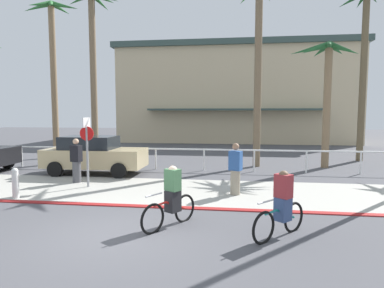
# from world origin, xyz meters

# --- Properties ---
(ground_plane) EXTENTS (80.00, 80.00, 0.00)m
(ground_plane) POSITION_xyz_m (0.00, 10.00, 0.00)
(ground_plane) COLOR #4C4C51
(sidewalk_strip) EXTENTS (44.00, 4.00, 0.02)m
(sidewalk_strip) POSITION_xyz_m (0.00, 4.20, 0.01)
(sidewalk_strip) COLOR #ADAAA0
(sidewalk_strip) RESTS_ON ground
(curb_paint) EXTENTS (44.00, 0.24, 0.03)m
(curb_paint) POSITION_xyz_m (0.00, 2.20, 0.01)
(curb_paint) COLOR maroon
(curb_paint) RESTS_ON ground
(building_backdrop) EXTENTS (21.97, 11.50, 8.99)m
(building_backdrop) POSITION_xyz_m (2.54, 27.04, 4.51)
(building_backdrop) COLOR beige
(building_backdrop) RESTS_ON ground
(rail_fence) EXTENTS (21.10, 0.08, 1.04)m
(rail_fence) POSITION_xyz_m (0.00, 8.50, 0.84)
(rail_fence) COLOR white
(rail_fence) RESTS_ON ground
(stop_sign_bike_lane) EXTENTS (0.52, 0.56, 2.56)m
(stop_sign_bike_lane) POSITION_xyz_m (-2.71, 4.40, 1.68)
(stop_sign_bike_lane) COLOR gray
(stop_sign_bike_lane) RESTS_ON ground
(bollard_2) EXTENTS (0.20, 0.20, 1.00)m
(bollard_2) POSITION_xyz_m (-4.26, 2.52, 0.52)
(bollard_2) COLOR white
(bollard_2) RESTS_ON ground
(palm_tree_1) EXTENTS (3.51, 2.88, 9.28)m
(palm_tree_1) POSITION_xyz_m (-8.24, 11.92, 6.51)
(palm_tree_1) COLOR #846B4C
(palm_tree_1) RESTS_ON ground
(palm_tree_2) EXTENTS (3.29, 3.37, 9.40)m
(palm_tree_2) POSITION_xyz_m (-5.36, 11.06, 7.05)
(palm_tree_2) COLOR #756047
(palm_tree_2) RESTS_ON ground
(palm_tree_3) EXTENTS (3.04, 3.19, 9.10)m
(palm_tree_3) POSITION_xyz_m (3.65, 10.07, 6.41)
(palm_tree_3) COLOR #756047
(palm_tree_3) RESTS_ON ground
(palm_tree_4) EXTENTS (3.26, 3.48, 6.17)m
(palm_tree_4) POSITION_xyz_m (7.01, 10.16, 4.70)
(palm_tree_4) COLOR #846B4C
(palm_tree_4) RESTS_ON ground
(palm_tree_5) EXTENTS (3.20, 3.19, 9.46)m
(palm_tree_5) POSITION_xyz_m (9.61, 12.83, 6.92)
(palm_tree_5) COLOR brown
(palm_tree_5) RESTS_ON ground
(car_tan_1) EXTENTS (4.40, 2.02, 1.69)m
(car_tan_1) POSITION_xyz_m (-3.62, 7.00, 0.87)
(car_tan_1) COLOR tan
(car_tan_1) RESTS_ON ground
(cyclist_teal_0) EXTENTS (1.28, 1.38, 1.50)m
(cyclist_teal_0) POSITION_xyz_m (3.67, 0.35, 0.69)
(cyclist_teal_0) COLOR black
(cyclist_teal_0) RESTS_ON ground
(cyclist_red_1) EXTENTS (1.03, 1.56, 1.50)m
(cyclist_red_1) POSITION_xyz_m (1.14, 0.68, 0.69)
(cyclist_red_1) COLOR black
(cyclist_red_1) RESTS_ON ground
(pedestrian_0) EXTENTS (0.47, 0.42, 1.73)m
(pedestrian_0) POSITION_xyz_m (2.65, 3.95, 0.80)
(pedestrian_0) COLOR gray
(pedestrian_0) RESTS_ON ground
(pedestrian_1) EXTENTS (0.45, 0.38, 1.73)m
(pedestrian_1) POSITION_xyz_m (-3.50, 5.10, 0.80)
(pedestrian_1) COLOR #4C4C51
(pedestrian_1) RESTS_ON ground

